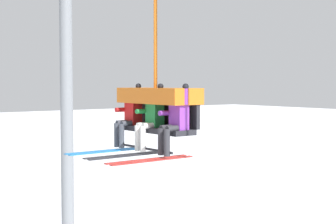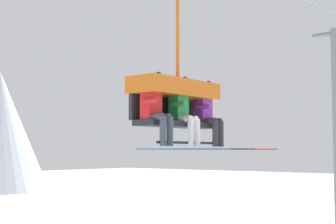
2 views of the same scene
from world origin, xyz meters
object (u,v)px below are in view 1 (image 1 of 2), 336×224
lift_tower_near (66,136)px  skier_purple (174,120)px  skier_red (128,116)px  skier_green (150,118)px  chairlift_chair (159,101)px

lift_tower_near → skier_purple: 6.23m
skier_red → skier_green: same height
lift_tower_near → chairlift_chair: (5.37, -0.71, 1.16)m
lift_tower_near → skier_green: size_ratio=5.32×
skier_red → skier_green: size_ratio=1.00×
skier_green → skier_purple: 0.74m
skier_red → skier_purple: (1.48, 0.00, 0.00)m
chairlift_chair → skier_red: chairlift_chair is taller
chairlift_chair → skier_purple: 0.83m
lift_tower_near → skier_red: (4.63, -0.92, 0.85)m
chairlift_chair → skier_purple: bearing=-16.0°
chairlift_chair → skier_green: size_ratio=2.28×
lift_tower_near → chairlift_chair: bearing=-7.6°
chairlift_chair → skier_purple: chairlift_chair is taller
lift_tower_near → skier_purple: (6.11, -0.92, 0.85)m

